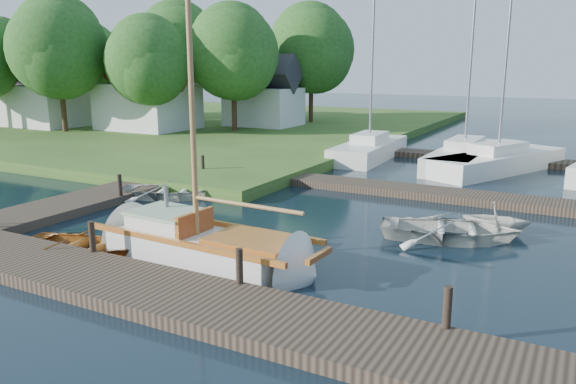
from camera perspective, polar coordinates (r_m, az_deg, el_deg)
The scene contains 28 objects.
ground at distance 17.44m, azimuth -0.00°, elevation -3.85°, with size 160.00×160.00×0.00m, color black.
near_dock at distance 12.74m, azimuth -13.16°, elevation -9.91°, with size 18.00×2.20×0.30m, color black.
left_dock at distance 23.60m, azimuth -14.94°, elevation 0.51°, with size 2.20×18.00×0.30m, color black.
far_dock at distance 22.54m, azimuth 12.44°, elevation 0.08°, with size 14.00×1.60×0.30m, color black.
shore at distance 51.59m, azimuth -16.03°, elevation 7.04°, with size 50.00×40.00×0.50m, color #2F541C.
mooring_post_1 at distance 15.25m, azimuth -19.28°, elevation -4.31°, with size 0.16×0.16×0.80m, color black.
mooring_post_2 at distance 12.41m, azimuth -4.96°, elevation -7.50°, with size 0.16×0.16×0.80m, color black.
mooring_post_3 at distance 10.78m, azimuth 15.88°, elevation -11.21°, with size 0.16×0.16×0.80m, color black.
mooring_post_4 at distance 21.40m, azimuth -16.71°, elevation 0.67°, with size 0.16×0.16×0.80m, color black.
mooring_post_5 at distance 25.10m, azimuth -8.66°, elevation 2.80°, with size 0.16×0.16×0.80m, color black.
sailboat at distance 14.72m, azimuth -8.10°, elevation -5.75°, with size 7.23×2.28×9.83m.
dinghy at distance 16.19m, azimuth -20.57°, elevation -4.75°, with size 2.36×3.30×0.68m, color #8F3B1C.
tender_a at distance 21.96m, azimuth -12.04°, elevation 0.39°, with size 2.62×3.67×0.76m, color silver.
tender_c at distance 17.02m, azimuth 16.15°, elevation -3.35°, with size 2.82×3.95×0.82m, color silver.
tender_d at distance 18.20m, azimuth 20.43°, elevation -2.26°, with size 1.70×1.97×1.04m, color silver.
marina_boat_0 at distance 30.89m, azimuth 8.27°, elevation 4.42°, with size 2.52×7.62×10.11m.
marina_boat_1 at distance 29.69m, azimuth 17.47°, elevation 3.63°, with size 2.35×8.73×10.81m.
marina_boat_2 at distance 28.56m, azimuth 20.53°, elevation 3.08°, with size 5.50×8.55×11.68m.
house_a at distance 41.57m, azimuth -14.07°, elevation 9.63°, with size 6.30×5.00×6.29m.
house_b at distance 46.06m, azimuth -23.24°, elevation 9.02°, with size 5.77×4.50×5.79m.
house_c at distance 42.83m, azimuth -2.48°, elevation 9.56°, with size 5.25×4.00×5.28m.
tree_1 at distance 41.68m, azimuth -22.26°, elevation 13.39°, with size 6.70×6.70×9.20m.
tree_2 at distance 38.73m, azimuth -13.99°, elevation 12.82°, with size 5.83×5.75×7.82m.
tree_3 at distance 39.43m, azimuth -5.56°, elevation 13.93°, with size 6.41×6.38×8.74m.
tree_4 at distance 47.42m, azimuth -11.08°, elevation 14.24°, with size 7.01×7.01×9.66m.
tree_5 at distance 51.46m, azimuth -19.57°, elevation 12.56°, with size 6.00×5.94×8.10m.
tree_6 at distance 53.64m, azimuth -27.24°, elevation 12.12°, with size 6.24×6.20×8.46m.
tree_7 at distance 45.38m, azimuth 2.43°, elevation 14.32°, with size 6.83×6.83×9.38m.
Camera 1 is at (7.96, -14.69, 5.00)m, focal length 35.00 mm.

